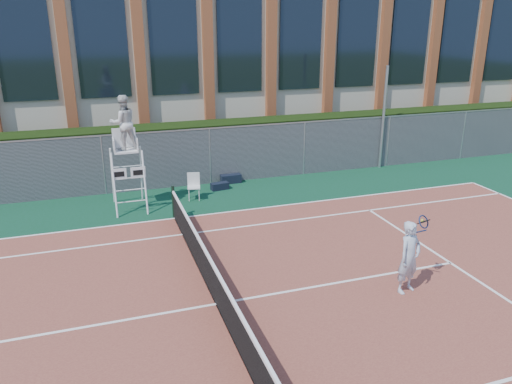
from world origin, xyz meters
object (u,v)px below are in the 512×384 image
object	(u,v)px
umpire_chair	(124,126)
tennis_player	(409,257)
plastic_chair	(194,184)
steel_pole	(383,118)

from	to	relation	value
umpire_chair	tennis_player	size ratio (longest dim) A/B	2.21
umpire_chair	tennis_player	world-z (taller)	umpire_chair
plastic_chair	tennis_player	world-z (taller)	tennis_player
tennis_player	steel_pole	bearing A→B (deg)	61.52
umpire_chair	tennis_player	bearing A→B (deg)	-54.22
umpire_chair	steel_pole	bearing A→B (deg)	8.61
steel_pole	tennis_player	distance (m)	10.94
steel_pole	plastic_chair	distance (m)	8.88
umpire_chair	plastic_chair	bearing A→B (deg)	4.54
umpire_chair	plastic_chair	size ratio (longest dim) A/B	4.10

